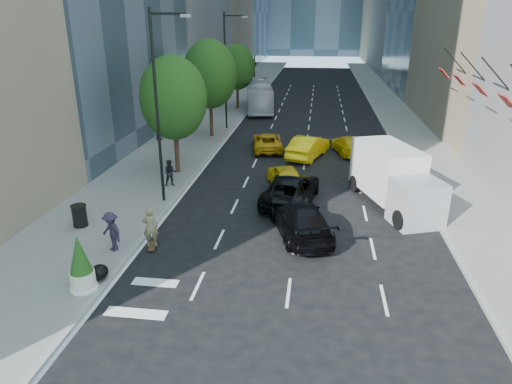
# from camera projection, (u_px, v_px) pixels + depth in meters

# --- Properties ---
(ground) EXTENTS (160.00, 160.00, 0.00)m
(ground) POSITION_uv_depth(u_px,v_px,m) (273.00, 242.00, 20.94)
(ground) COLOR black
(ground) RESTS_ON ground
(sidewalk_left) EXTENTS (6.00, 120.00, 0.15)m
(sidewalk_left) POSITION_uv_depth(u_px,v_px,m) (218.00, 112.00, 49.81)
(sidewalk_left) COLOR slate
(sidewalk_left) RESTS_ON ground
(sidewalk_right) EXTENTS (4.00, 120.00, 0.15)m
(sidewalk_right) POSITION_uv_depth(u_px,v_px,m) (397.00, 116.00, 47.43)
(sidewalk_right) COLOR slate
(sidewalk_right) RESTS_ON ground
(lamp_near) EXTENTS (2.13, 0.22, 10.00)m
(lamp_near) POSITION_uv_depth(u_px,v_px,m) (159.00, 98.00, 23.36)
(lamp_near) COLOR black
(lamp_near) RESTS_ON sidewalk_left
(lamp_far) EXTENTS (2.13, 0.22, 10.00)m
(lamp_far) POSITION_uv_depth(u_px,v_px,m) (227.00, 65.00, 40.03)
(lamp_far) COLOR black
(lamp_far) RESTS_ON sidewalk_left
(tree_near) EXTENTS (4.20, 4.20, 7.46)m
(tree_near) POSITION_uv_depth(u_px,v_px,m) (173.00, 98.00, 28.40)
(tree_near) COLOR #322313
(tree_near) RESTS_ON sidewalk_left
(tree_mid) EXTENTS (4.50, 4.50, 7.99)m
(tree_mid) POSITION_uv_depth(u_px,v_px,m) (210.00, 74.00, 37.54)
(tree_mid) COLOR #322313
(tree_mid) RESTS_ON sidewalk_left
(tree_far) EXTENTS (3.90, 3.90, 6.92)m
(tree_far) POSITION_uv_depth(u_px,v_px,m) (237.00, 67.00, 49.82)
(tree_far) COLOR #322313
(tree_far) RESTS_ON sidewalk_left
(traffic_signal) EXTENTS (2.48, 0.53, 5.20)m
(traffic_signal) POSITION_uv_depth(u_px,v_px,m) (254.00, 64.00, 57.26)
(traffic_signal) COLOR black
(traffic_signal) RESTS_ON sidewalk_left
(facade_flags) EXTENTS (1.85, 13.30, 2.05)m
(facade_flags) POSITION_uv_depth(u_px,v_px,m) (472.00, 81.00, 26.65)
(facade_flags) COLOR black
(facade_flags) RESTS_ON ground
(skateboarder) EXTENTS (0.76, 0.60, 1.85)m
(skateboarder) POSITION_uv_depth(u_px,v_px,m) (151.00, 229.00, 20.08)
(skateboarder) COLOR olive
(skateboarder) RESTS_ON ground
(black_sedan_lincoln) EXTENTS (3.33, 5.91, 1.56)m
(black_sedan_lincoln) POSITION_uv_depth(u_px,v_px,m) (291.00, 189.00, 25.23)
(black_sedan_lincoln) COLOR black
(black_sedan_lincoln) RESTS_ON ground
(black_sedan_mercedes) EXTENTS (3.75, 5.83, 1.57)m
(black_sedan_mercedes) POSITION_uv_depth(u_px,v_px,m) (300.00, 219.00, 21.43)
(black_sedan_mercedes) COLOR black
(black_sedan_mercedes) RESTS_ON ground
(taxi_a) EXTENTS (2.78, 4.41, 1.40)m
(taxi_a) POSITION_uv_depth(u_px,v_px,m) (285.00, 176.00, 27.58)
(taxi_a) COLOR #E3B90B
(taxi_a) RESTS_ON ground
(taxi_b) EXTENTS (3.18, 5.22, 1.63)m
(taxi_b) POSITION_uv_depth(u_px,v_px,m) (308.00, 147.00, 33.46)
(taxi_b) COLOR yellow
(taxi_b) RESTS_ON ground
(taxi_c) EXTENTS (2.93, 5.04, 1.32)m
(taxi_c) POSITION_uv_depth(u_px,v_px,m) (267.00, 142.00, 35.42)
(taxi_c) COLOR #CF920A
(taxi_c) RESTS_ON ground
(taxi_d) EXTENTS (2.94, 4.89, 1.33)m
(taxi_d) POSITION_uv_depth(u_px,v_px,m) (348.00, 145.00, 34.52)
(taxi_d) COLOR #E4BA0C
(taxi_d) RESTS_ON ground
(city_bus) EXTENTS (4.34, 11.46, 3.12)m
(city_bus) POSITION_uv_depth(u_px,v_px,m) (259.00, 95.00, 50.95)
(city_bus) COLOR silver
(city_bus) RESTS_ON ground
(box_truck) EXTENTS (4.43, 7.00, 3.15)m
(box_truck) POSITION_uv_depth(u_px,v_px,m) (394.00, 178.00, 24.49)
(box_truck) COLOR silver
(box_truck) RESTS_ON ground
(pedestrian_a) EXTENTS (0.97, 0.88, 1.63)m
(pedestrian_a) POSITION_uv_depth(u_px,v_px,m) (170.00, 173.00, 27.27)
(pedestrian_a) COLOR black
(pedestrian_a) RESTS_ON sidewalk_left
(pedestrian_b) EXTENTS (1.16, 0.57, 1.92)m
(pedestrian_b) POSITION_uv_depth(u_px,v_px,m) (159.00, 129.00, 37.61)
(pedestrian_b) COLOR black
(pedestrian_b) RESTS_ON sidewalk_left
(pedestrian_c) EXTENTS (1.33, 1.17, 1.78)m
(pedestrian_c) POSITION_uv_depth(u_px,v_px,m) (111.00, 232.00, 19.62)
(pedestrian_c) COLOR #292234
(pedestrian_c) RESTS_ON sidewalk_left
(trash_can) EXTENTS (0.69, 0.69, 1.03)m
(trash_can) POSITION_uv_depth(u_px,v_px,m) (80.00, 216.00, 22.08)
(trash_can) COLOR black
(trash_can) RESTS_ON sidewalk_left
(planter_shrub) EXTENTS (0.92, 0.92, 2.20)m
(planter_shrub) POSITION_uv_depth(u_px,v_px,m) (81.00, 264.00, 16.71)
(planter_shrub) COLOR #EFE9C6
(planter_shrub) RESTS_ON sidewalk_left
(garbage_bags) EXTENTS (1.21, 1.16, 0.60)m
(garbage_bags) POSITION_uv_depth(u_px,v_px,m) (92.00, 275.00, 17.49)
(garbage_bags) COLOR black
(garbage_bags) RESTS_ON sidewalk_left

